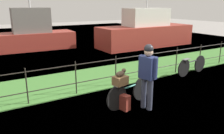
# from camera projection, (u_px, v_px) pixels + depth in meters

# --- Properties ---
(ground_plane) EXTENTS (60.00, 60.00, 0.00)m
(ground_plane) POSITION_uv_depth(u_px,v_px,m) (137.00, 117.00, 5.38)
(ground_plane) COLOR #9E9993
(grass_strip) EXTENTS (27.00, 2.40, 0.03)m
(grass_strip) POSITION_uv_depth(u_px,v_px,m) (83.00, 80.00, 7.97)
(grass_strip) COLOR #478438
(grass_strip) RESTS_ON ground
(harbor_water) EXTENTS (30.00, 30.00, 0.00)m
(harbor_water) POSITION_uv_depth(u_px,v_px,m) (38.00, 50.00, 13.30)
(harbor_water) COLOR #60849E
(harbor_water) RESTS_ON ground
(iron_fence) EXTENTS (18.04, 0.04, 1.02)m
(iron_fence) POSITION_uv_depth(u_px,v_px,m) (97.00, 72.00, 6.91)
(iron_fence) COLOR #28231E
(iron_fence) RESTS_ON ground
(bicycle_main) EXTENTS (1.59, 0.38, 0.66)m
(bicycle_main) POSITION_uv_depth(u_px,v_px,m) (129.00, 93.00, 5.93)
(bicycle_main) COLOR black
(bicycle_main) RESTS_ON ground
(wooden_crate) EXTENTS (0.40, 0.33, 0.22)m
(wooden_crate) POSITION_uv_depth(u_px,v_px,m) (120.00, 80.00, 5.59)
(wooden_crate) COLOR brown
(wooden_crate) RESTS_ON bicycle_main
(terrier_dog) EXTENTS (0.32, 0.19, 0.18)m
(terrier_dog) POSITION_uv_depth(u_px,v_px,m) (121.00, 73.00, 5.56)
(terrier_dog) COLOR #4C3D2D
(terrier_dog) RESTS_ON wooden_crate
(cyclist_person) EXTENTS (0.34, 0.53, 1.68)m
(cyclist_person) POSITION_uv_depth(u_px,v_px,m) (148.00, 71.00, 5.54)
(cyclist_person) COLOR #383D51
(cyclist_person) RESTS_ON ground
(backpack_on_paving) EXTENTS (0.24, 0.32, 0.40)m
(backpack_on_paving) POSITION_uv_depth(u_px,v_px,m) (124.00, 102.00, 5.69)
(backpack_on_paving) COLOR maroon
(backpack_on_paving) RESTS_ON ground
(bicycle_parked) EXTENTS (1.70, 0.26, 0.66)m
(bicycle_parked) POSITION_uv_depth(u_px,v_px,m) (192.00, 65.00, 8.58)
(bicycle_parked) COLOR black
(bicycle_parked) RESTS_ON ground
(moored_boat_near) EXTENTS (6.38, 2.04, 3.99)m
(moored_boat_near) POSITION_uv_depth(u_px,v_px,m) (146.00, 32.00, 14.36)
(moored_boat_near) COLOR #9E3328
(moored_boat_near) RESTS_ON ground
(moored_boat_mid) EXTENTS (4.89, 2.03, 4.04)m
(moored_boat_mid) POSITION_uv_depth(u_px,v_px,m) (32.00, 35.00, 13.31)
(moored_boat_mid) COLOR #9E3328
(moored_boat_mid) RESTS_ON ground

